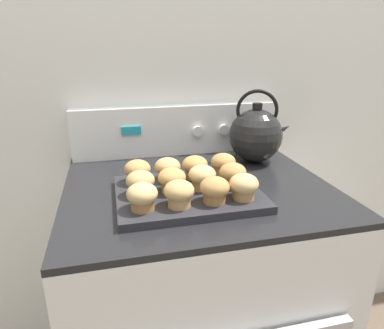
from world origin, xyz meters
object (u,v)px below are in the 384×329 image
muffin_r0_c3 (244,186)px  muffin_r0_c2 (213,190)px  muffin_r2_c2 (195,167)px  muffin_r2_c3 (223,164)px  stove_range (197,305)px  muffin_r0_c0 (142,196)px  muffin_pan (188,194)px  muffin_r1_c2 (202,177)px  muffin_r1_c3 (233,174)px  muffin_r2_c1 (168,169)px  muffin_r0_c1 (179,193)px  tea_kettle (256,134)px  muffin_r1_c1 (172,180)px  muffin_r1_c0 (140,183)px  muffin_r2_c0 (137,171)px

muffin_r0_c3 → muffin_r0_c2: bearing=-177.7°
muffin_r2_c2 → muffin_r2_c3: bearing=1.6°
stove_range → muffin_r0_c0: size_ratio=12.10×
muffin_pan → muffin_r1_c2: 0.06m
muffin_r1_c3 → muffin_r2_c1: size_ratio=1.00×
muffin_r0_c1 → muffin_r2_c1: (0.00, 0.18, 0.00)m
muffin_r1_c3 → muffin_r2_c3: 0.09m
muffin_r0_c0 → muffin_r2_c3: (0.26, 0.17, 0.00)m
muffin_r2_c3 → tea_kettle: tea_kettle is taller
muffin_r1_c1 → muffin_r1_c3: (0.17, 0.00, 0.00)m
muffin_r1_c0 → muffin_r2_c3: (0.26, 0.09, 0.00)m
muffin_r0_c3 → muffin_r1_c1: bearing=154.0°
muffin_r1_c1 → muffin_r2_c0: size_ratio=1.00×
muffin_r0_c0 → muffin_pan: bearing=32.8°
muffin_r1_c0 → muffin_r1_c2: size_ratio=1.00×
muffin_pan → muffin_r2_c1: bearing=115.4°
muffin_r1_c2 → muffin_r1_c3: 0.09m
muffin_r2_c0 → muffin_r2_c1: size_ratio=1.00×
muffin_r2_c3 → tea_kettle: 0.24m
muffin_r1_c3 → muffin_r2_c0: bearing=161.1°
muffin_r1_c3 → muffin_r2_c0: size_ratio=1.00×
stove_range → muffin_r1_c2: size_ratio=12.10×
muffin_r1_c0 → muffin_r2_c0: bearing=90.0°
muffin_r1_c0 → muffin_r0_c3: bearing=-18.0°
muffin_r1_c2 → muffin_r2_c0: bearing=152.8°
muffin_r2_c3 → tea_kettle: bearing=42.2°
muffin_r2_c0 → muffin_r1_c1: bearing=-46.4°
stove_range → muffin_r2_c1: 0.53m
muffin_r0_c1 → stove_range: bearing=62.4°
muffin_r1_c3 → muffin_r2_c3: size_ratio=1.00×
muffin_pan → muffin_r2_c0: 0.16m
muffin_r1_c0 → muffin_r1_c2: bearing=0.8°
muffin_r0_c1 → muffin_r2_c0: (-0.09, 0.18, 0.00)m
muffin_r0_c2 → muffin_r1_c2: bearing=92.9°
muffin_r2_c3 → muffin_r0_c1: bearing=-134.3°
muffin_r0_c2 → muffin_r1_c0: size_ratio=1.00×
muffin_r0_c2 → muffin_r1_c0: (-0.17, 0.09, 0.00)m
stove_range → muffin_r1_c1: (-0.09, -0.09, 0.52)m
muffin_r2_c3 → stove_range: bearing=-178.3°
muffin_r1_c1 → muffin_r0_c0: bearing=-136.2°
stove_range → muffin_r1_c3: bearing=-47.0°
muffin_pan → muffin_r0_c2: bearing=-62.9°
muffin_r0_c1 → tea_kettle: tea_kettle is taller
muffin_r0_c2 → muffin_r1_c3: same height
muffin_pan → muffin_r1_c0: muffin_r1_c0 is taller
muffin_pan → muffin_r1_c1: size_ratio=5.14×
muffin_r2_c3 → muffin_r1_c0: bearing=-161.0°
muffin_r1_c2 → muffin_r2_c0: size_ratio=1.00×
muffin_r0_c1 → muffin_r0_c2: size_ratio=1.00×
stove_range → muffin_r2_c2: (-0.01, 0.00, 0.52)m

